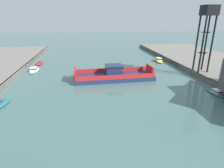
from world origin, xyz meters
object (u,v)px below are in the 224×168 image
Objects in this scene: moored_boat_near_right at (34,70)px; crane_tower at (208,20)px; chain_ferry at (114,75)px; moored_boat_upstream_b at (216,92)px; moored_boat_mid_left at (2,103)px; moored_boat_mid_right at (158,60)px; moored_boat_near_left at (39,63)px.

crane_tower reaches higher than moored_boat_near_right.
chain_ferry is 24.05m from moored_boat_upstream_b.
moored_boat_mid_left is 0.31× the size of crane_tower.
moored_boat_near_right is at bearing -170.35° from moored_boat_mid_right.
moored_boat_upstream_b is 0.33× the size of crane_tower.
moored_boat_mid_left is 50.69m from crane_tower.
moored_boat_mid_left is at bearing -166.06° from crane_tower.
moored_boat_mid_left is at bearing -151.93° from chain_ferry.
chain_ferry is at bearing 146.64° from moored_boat_upstream_b.
moored_boat_near_right is at bearing 165.89° from crane_tower.
moored_boat_upstream_b is (43.22, -0.87, 0.11)m from moored_boat_mid_left.
moored_boat_upstream_b is at bearing -33.36° from chain_ferry.
moored_boat_upstream_b is at bearing -1.16° from moored_boat_mid_left.
chain_ferry is 2.83× the size of moored_boat_near_right.
moored_boat_near_right is at bearing 150.45° from moored_boat_upstream_b.
moored_boat_mid_left is at bearing -89.57° from moored_boat_near_left.
moored_boat_mid_left is 0.96× the size of moored_boat_upstream_b.
moored_boat_upstream_b is (42.99, -24.37, -0.08)m from moored_boat_near_right.
moored_boat_upstream_b reaches higher than moored_boat_near_left.
chain_ferry is at bearing -41.75° from moored_boat_near_left.
moored_boat_mid_right is (42.33, 7.20, 0.07)m from moored_boat_near_right.
moored_boat_near_left is 0.44× the size of crane_tower.
moored_boat_mid_left is at bearing -144.20° from moored_boat_mid_right.
moored_boat_mid_left is 52.47m from moored_boat_mid_right.
moored_boat_near_left is 0.99× the size of moored_boat_near_right.
chain_ferry is 27.61m from crane_tower.
moored_boat_mid_right is at bearing -3.38° from moored_boat_near_left.
crane_tower is at bearing -1.53° from chain_ferry.
moored_boat_mid_right is 31.57m from moored_boat_upstream_b.
moored_boat_near_right reaches higher than moored_boat_mid_left.
moored_boat_mid_right is 1.45× the size of moored_boat_upstream_b.
chain_ferry is 3.78× the size of moored_boat_upstream_b.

